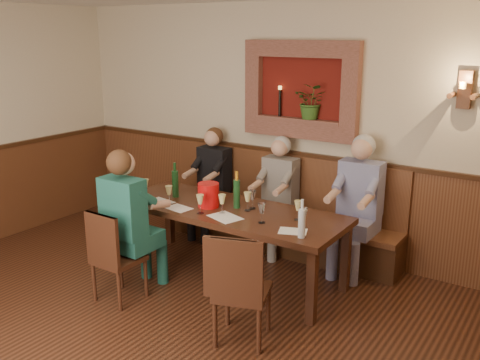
% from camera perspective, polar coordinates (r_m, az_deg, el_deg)
% --- Properties ---
extents(room_shell, '(6.04, 6.04, 2.82)m').
position_cam_1_polar(room_shell, '(3.78, -17.52, 6.04)').
color(room_shell, beige).
rests_on(room_shell, ground).
extents(wainscoting, '(6.02, 6.02, 1.15)m').
position_cam_1_polar(wainscoting, '(4.18, -16.06, -11.80)').
color(wainscoting, '#4F2A16').
rests_on(wainscoting, ground).
extents(wall_niche, '(1.36, 0.30, 1.06)m').
position_cam_1_polar(wall_niche, '(5.96, 6.77, 9.08)').
color(wall_niche, '#5D130D').
rests_on(wall_niche, ground).
extents(wall_sconce, '(0.25, 0.20, 0.35)m').
position_cam_1_polar(wall_sconce, '(5.40, 22.83, 8.78)').
color(wall_sconce, '#4F2A16').
rests_on(wall_sconce, ground).
extents(dining_table, '(2.40, 0.90, 0.75)m').
position_cam_1_polar(dining_table, '(5.41, -1.18, -3.79)').
color(dining_table, '#3C1C12').
rests_on(dining_table, ground).
extents(bench, '(3.00, 0.45, 1.11)m').
position_cam_1_polar(bench, '(6.28, 3.75, -4.40)').
color(bench, '#381E0F').
rests_on(bench, ground).
extents(chair_near_left, '(0.40, 0.40, 0.90)m').
position_cam_1_polar(chair_near_left, '(5.24, -12.87, -9.73)').
color(chair_near_left, '#3C1C12').
rests_on(chair_near_left, ground).
extents(chair_near_right, '(0.53, 0.53, 0.95)m').
position_cam_1_polar(chair_near_right, '(4.49, 0.19, -13.67)').
color(chair_near_right, '#3C1C12').
rests_on(chair_near_right, ground).
extents(person_bench_left, '(0.39, 0.48, 1.36)m').
position_cam_1_polar(person_bench_left, '(6.57, -3.17, -1.36)').
color(person_bench_left, black).
rests_on(person_bench_left, ground).
extents(person_bench_mid, '(0.39, 0.47, 1.35)m').
position_cam_1_polar(person_bench_mid, '(6.09, 3.88, -2.80)').
color(person_bench_mid, '#625D59').
rests_on(person_bench_mid, ground).
extents(person_bench_right, '(0.44, 0.54, 1.47)m').
position_cam_1_polar(person_bench_right, '(5.69, 12.24, -3.90)').
color(person_bench_right, navy).
rests_on(person_bench_right, ground).
extents(person_chair_front, '(0.43, 0.52, 1.44)m').
position_cam_1_polar(person_chair_front, '(5.24, -11.48, -5.67)').
color(person_chair_front, '#184B54').
rests_on(person_chair_front, ground).
extents(spittoon_bucket, '(0.27, 0.27, 0.25)m').
position_cam_1_polar(spittoon_bucket, '(5.41, -3.37, -1.61)').
color(spittoon_bucket, red).
rests_on(spittoon_bucket, dining_table).
extents(wine_bottle_green_a, '(0.08, 0.08, 0.38)m').
position_cam_1_polar(wine_bottle_green_a, '(5.36, -0.35, -1.40)').
color(wine_bottle_green_a, '#19471E').
rests_on(wine_bottle_green_a, dining_table).
extents(wine_bottle_green_b, '(0.09, 0.09, 0.38)m').
position_cam_1_polar(wine_bottle_green_b, '(5.76, -6.92, -0.33)').
color(wine_bottle_green_b, '#19471E').
rests_on(wine_bottle_green_b, dining_table).
extents(water_bottle, '(0.06, 0.06, 0.35)m').
position_cam_1_polar(water_bottle, '(4.63, 6.61, -4.51)').
color(water_bottle, silver).
rests_on(water_bottle, dining_table).
extents(tasting_sheet_a, '(0.31, 0.24, 0.00)m').
position_cam_1_polar(tasting_sheet_a, '(5.65, -8.55, -2.31)').
color(tasting_sheet_a, white).
rests_on(tasting_sheet_a, dining_table).
extents(tasting_sheet_b, '(0.37, 0.31, 0.00)m').
position_cam_1_polar(tasting_sheet_b, '(5.13, -1.60, -3.99)').
color(tasting_sheet_b, white).
rests_on(tasting_sheet_b, dining_table).
extents(tasting_sheet_c, '(0.30, 0.26, 0.00)m').
position_cam_1_polar(tasting_sheet_c, '(4.80, 5.66, -5.46)').
color(tasting_sheet_c, white).
rests_on(tasting_sheet_c, dining_table).
extents(tasting_sheet_d, '(0.28, 0.22, 0.00)m').
position_cam_1_polar(tasting_sheet_d, '(5.42, -6.55, -3.00)').
color(tasting_sheet_d, white).
rests_on(tasting_sheet_d, dining_table).
extents(wine_glass_0, '(0.08, 0.08, 0.19)m').
position_cam_1_polar(wine_glass_0, '(5.83, -10.05, -0.84)').
color(wine_glass_0, '#D8CE81').
rests_on(wine_glass_0, dining_table).
extents(wine_glass_1, '(0.08, 0.08, 0.19)m').
position_cam_1_polar(wine_glass_1, '(5.95, -6.92, -0.38)').
color(wine_glass_1, white).
rests_on(wine_glass_1, dining_table).
extents(wine_glass_2, '(0.08, 0.08, 0.19)m').
position_cam_1_polar(wine_glass_2, '(5.55, -7.58, -1.57)').
color(wine_glass_2, '#D8CE81').
rests_on(wine_glass_2, dining_table).
extents(wine_glass_3, '(0.08, 0.08, 0.19)m').
position_cam_1_polar(wine_glass_3, '(5.65, -2.94, -1.15)').
color(wine_glass_3, white).
rests_on(wine_glass_3, dining_table).
extents(wine_glass_4, '(0.08, 0.08, 0.19)m').
position_cam_1_polar(wine_glass_4, '(5.22, -1.92, -2.56)').
color(wine_glass_4, '#D8CE81').
rests_on(wine_glass_4, dining_table).
extents(wine_glass_5, '(0.08, 0.08, 0.19)m').
position_cam_1_polar(wine_glass_5, '(5.29, 0.81, -2.31)').
color(wine_glass_5, '#D8CE81').
rests_on(wine_glass_5, dining_table).
extents(wine_glass_6, '(0.08, 0.08, 0.19)m').
position_cam_1_polar(wine_glass_6, '(4.96, 2.35, -3.55)').
color(wine_glass_6, white).
rests_on(wine_glass_6, dining_table).
extents(wine_glass_7, '(0.08, 0.08, 0.19)m').
position_cam_1_polar(wine_glass_7, '(5.06, 6.21, -3.25)').
color(wine_glass_7, '#D8CE81').
rests_on(wine_glass_7, dining_table).
extents(wine_glass_8, '(0.08, 0.08, 0.19)m').
position_cam_1_polar(wine_glass_8, '(4.86, 6.79, -4.06)').
color(wine_glass_8, white).
rests_on(wine_glass_8, dining_table).
extents(wine_glass_9, '(0.08, 0.08, 0.19)m').
position_cam_1_polar(wine_glass_9, '(5.22, -4.27, -2.57)').
color(wine_glass_9, '#D8CE81').
rests_on(wine_glass_9, dining_table).
extents(wine_glass_10, '(0.08, 0.08, 0.19)m').
position_cam_1_polar(wine_glass_10, '(5.35, 1.35, -2.09)').
color(wine_glass_10, white).
rests_on(wine_glass_10, dining_table).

